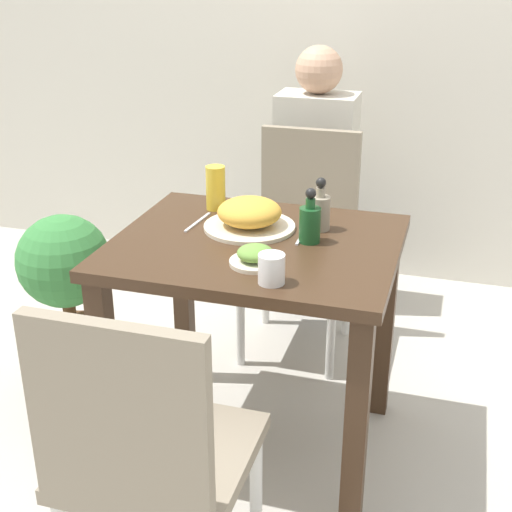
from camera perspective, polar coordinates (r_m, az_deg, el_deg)
The scene contains 15 objects.
ground_plane at distance 2.49m, azimuth 0.00°, elevation -14.62°, with size 16.00×16.00×0.00m, color #B7B2A8.
wall_back at distance 3.46m, azimuth 7.68°, elevation 19.32°, with size 8.00×0.05×2.60m.
dining_table at distance 2.18m, azimuth 0.00°, elevation -2.07°, with size 0.84×0.71×0.74m.
chair_near at distance 1.68m, azimuth -8.76°, elevation -15.24°, with size 0.42×0.42×0.88m.
chair_far at distance 2.86m, azimuth 3.73°, elevation 2.03°, with size 0.42×0.42×0.88m.
food_plate at distance 2.20m, azimuth -0.53°, elevation 3.28°, with size 0.28×0.28×0.10m.
side_plate at distance 1.95m, azimuth -0.06°, elevation -0.02°, with size 0.14×0.14×0.06m.
drink_cup at distance 1.84m, azimuth 1.25°, elevation -1.03°, with size 0.07×0.07×0.08m.
juice_glass at distance 2.36m, azimuth -3.25°, elevation 5.47°, with size 0.06×0.06×0.15m.
sauce_bottle at distance 2.19m, azimuth 5.14°, elevation 3.67°, with size 0.06×0.06×0.17m.
condiment_bottle at distance 2.10m, azimuth 4.33°, elevation 2.73°, with size 0.06×0.06×0.17m.
fork_utensil at distance 2.27m, azimuth -4.69°, elevation 2.72°, with size 0.02×0.18×0.00m.
spoon_utensil at distance 2.17m, azimuth 3.82°, elevation 1.80°, with size 0.01×0.18×0.00m.
potted_plant_left at distance 2.65m, azimuth -14.85°, elevation -2.95°, with size 0.33×0.33×0.69m.
person_figure at distance 3.19m, azimuth 4.75°, elevation 5.92°, with size 0.34×0.22×1.17m.
Camera 1 is at (0.56, -1.88, 1.54)m, focal length 50.00 mm.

